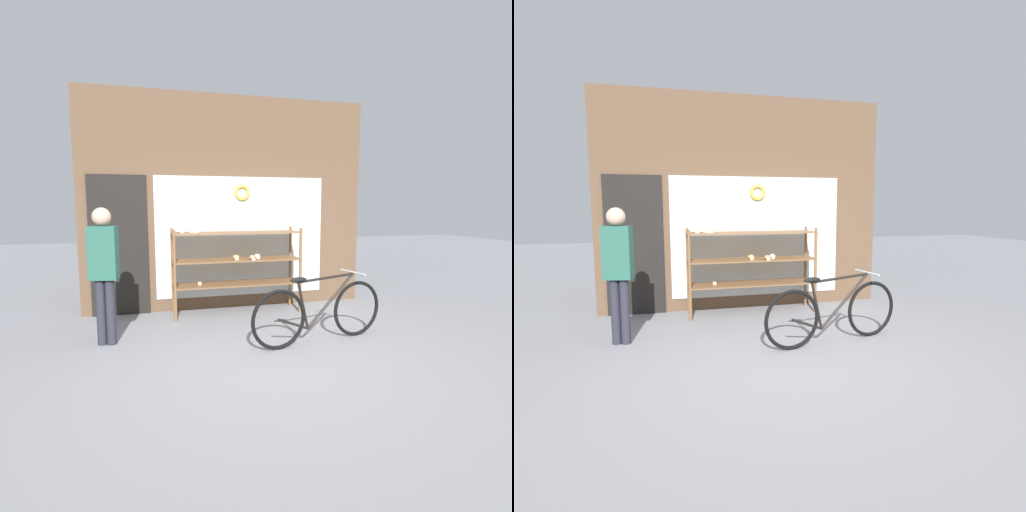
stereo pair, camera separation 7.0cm
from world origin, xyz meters
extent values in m
plane|color=gray|center=(0.00, 0.00, 0.00)|extent=(30.00, 30.00, 0.00)
cube|color=brown|center=(0.00, 2.44, 1.67)|extent=(4.53, 0.08, 3.35)
cube|color=silver|center=(0.20, 2.39, 1.15)|extent=(2.73, 0.02, 1.90)
cube|color=black|center=(-1.68, 2.38, 1.05)|extent=(0.84, 0.03, 2.10)
torus|color=gold|center=(0.20, 2.37, 1.85)|extent=(0.26, 0.06, 0.26)
cylinder|color=brown|center=(-0.92, 1.82, 0.66)|extent=(0.04, 0.04, 1.31)
cylinder|color=brown|center=(0.99, 1.82, 0.66)|extent=(0.04, 0.04, 1.31)
cylinder|color=brown|center=(-0.92, 2.28, 0.66)|extent=(0.04, 0.04, 1.31)
cylinder|color=brown|center=(0.99, 2.28, 0.66)|extent=(0.04, 0.04, 1.31)
cube|color=brown|center=(0.03, 2.05, 0.46)|extent=(1.95, 0.50, 0.02)
cube|color=brown|center=(0.03, 2.05, 0.83)|extent=(1.95, 0.50, 0.02)
cube|color=brown|center=(0.03, 2.05, 1.24)|extent=(1.95, 0.50, 0.02)
ellipsoid|color=tan|center=(0.01, 2.01, 0.87)|extent=(0.10, 0.09, 0.07)
cube|color=white|center=(0.01, 1.95, 0.86)|extent=(0.05, 0.00, 0.04)
ellipsoid|color=brown|center=(-0.54, 2.08, 0.49)|extent=(0.07, 0.06, 0.05)
cube|color=white|center=(-0.54, 2.04, 0.49)|extent=(0.05, 0.00, 0.04)
cylinder|color=beige|center=(-0.60, 2.09, 1.30)|extent=(0.15, 0.15, 0.09)
cube|color=white|center=(-0.60, 2.00, 1.27)|extent=(0.05, 0.00, 0.04)
ellipsoid|color=#AD7F4C|center=(0.24, 1.91, 0.87)|extent=(0.10, 0.09, 0.07)
cube|color=white|center=(0.24, 1.85, 0.86)|extent=(0.05, 0.00, 0.04)
torus|color=beige|center=(-0.78, 2.11, 1.28)|extent=(0.15, 0.15, 0.05)
cube|color=white|center=(-0.78, 2.03, 1.27)|extent=(0.05, 0.00, 0.04)
ellipsoid|color=beige|center=(0.36, 2.07, 0.87)|extent=(0.09, 0.08, 0.07)
cube|color=white|center=(0.36, 2.01, 0.86)|extent=(0.05, 0.00, 0.04)
torus|color=black|center=(0.15, 0.36, 0.35)|extent=(0.70, 0.18, 0.71)
torus|color=black|center=(1.26, 0.57, 0.35)|extent=(0.70, 0.18, 0.71)
cylinder|color=black|center=(0.86, 0.50, 0.50)|extent=(0.67, 0.16, 0.64)
cylinder|color=black|center=(0.79, 0.48, 0.79)|extent=(0.79, 0.18, 0.07)
cylinder|color=black|center=(0.47, 0.42, 0.48)|extent=(0.18, 0.06, 0.58)
cylinder|color=black|center=(0.34, 0.40, 0.27)|extent=(0.41, 0.11, 0.19)
ellipsoid|color=black|center=(0.40, 0.41, 0.80)|extent=(0.23, 0.13, 0.06)
cylinder|color=#B2B2B7|center=(1.18, 0.56, 0.83)|extent=(0.11, 0.46, 0.02)
cylinder|color=#282833|center=(-1.83, 1.08, 0.40)|extent=(0.11, 0.11, 0.79)
cylinder|color=#282833|center=(-1.72, 1.05, 0.40)|extent=(0.11, 0.11, 0.79)
cube|color=#285B4C|center=(-1.78, 1.07, 1.10)|extent=(0.35, 0.24, 0.63)
sphere|color=tan|center=(-1.78, 1.07, 1.52)|extent=(0.21, 0.21, 0.21)
camera|label=1|loc=(-1.28, -3.85, 1.66)|focal=28.00mm
camera|label=2|loc=(-1.21, -3.87, 1.66)|focal=28.00mm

